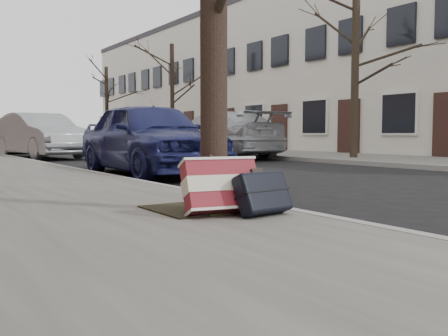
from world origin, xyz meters
TOP-DOWN VIEW (x-y plane):
  - ground at (0.00, 0.00)m, footprint 120.00×120.00m
  - far_sidewalk at (7.80, 15.00)m, footprint 4.00×70.00m
  - house_far at (13.15, 16.00)m, footprint 6.70×40.00m
  - dirt_patch at (-2.00, 1.20)m, footprint 0.85×0.85m
  - suitcase_red at (-2.00, 0.78)m, footprint 0.72×0.48m
  - suitcase_navy at (-1.70, 0.56)m, footprint 0.55×0.36m
  - car_near_front at (-0.05, 6.37)m, footprint 1.91×4.47m
  - car_near_mid at (-0.23, 14.53)m, footprint 2.32×4.83m
  - car_near_back at (-0.02, 20.57)m, footprint 3.41×5.87m
  - car_far_front at (4.89, 11.36)m, footprint 2.19×5.38m
  - car_far_back at (4.63, 19.20)m, footprint 2.62×4.32m
  - tree_far_a at (7.20, 7.46)m, footprint 0.23×0.23m
  - tree_far_b at (7.20, 19.14)m, footprint 0.21×0.21m
  - tree_far_c at (7.20, 28.14)m, footprint 0.23×0.23m

SIDE VIEW (x-z plane):
  - ground at x=0.00m, z-range 0.00..0.00m
  - far_sidewalk at x=7.80m, z-range 0.00..0.12m
  - dirt_patch at x=-2.00m, z-range 0.12..0.14m
  - suitcase_navy at x=-1.70m, z-range 0.12..0.53m
  - suitcase_red at x=-2.00m, z-range 0.12..0.63m
  - car_far_back at x=4.63m, z-range 0.00..1.38m
  - car_near_front at x=-0.05m, z-range 0.00..1.51m
  - car_near_mid at x=-0.23m, z-range 0.00..1.53m
  - car_near_back at x=-0.02m, z-range 0.00..1.54m
  - car_far_front at x=4.89m, z-range 0.00..1.56m
  - tree_far_c at x=7.20m, z-range 0.12..5.09m
  - tree_far_b at x=7.20m, z-range 0.12..5.22m
  - tree_far_a at x=7.20m, z-range 0.12..5.59m
  - house_far at x=13.15m, z-range 0.00..7.20m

